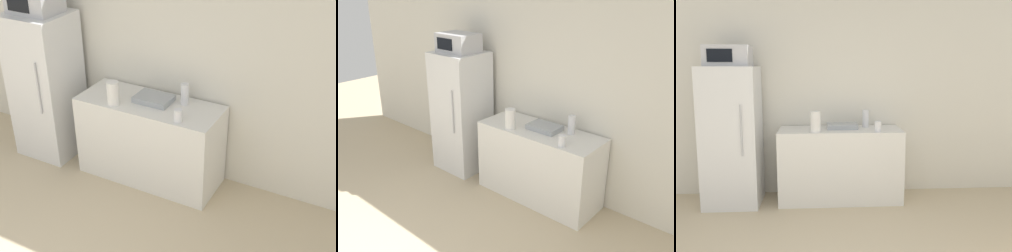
% 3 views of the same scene
% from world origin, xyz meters
% --- Properties ---
extents(wall_back, '(8.00, 0.06, 2.60)m').
position_xyz_m(wall_back, '(0.00, 3.17, 1.30)').
color(wall_back, silver).
rests_on(wall_back, ground_plane).
extents(refrigerator, '(0.66, 0.64, 1.69)m').
position_xyz_m(refrigerator, '(-1.22, 2.76, 0.84)').
color(refrigerator, silver).
rests_on(refrigerator, ground_plane).
extents(microwave, '(0.52, 0.39, 0.25)m').
position_xyz_m(microwave, '(-1.22, 2.76, 1.81)').
color(microwave, '#BCBCC1').
rests_on(microwave, refrigerator).
extents(counter, '(1.52, 0.60, 0.91)m').
position_xyz_m(counter, '(0.11, 2.82, 0.46)').
color(counter, silver).
rests_on(counter, ground_plane).
extents(sink_basin, '(0.38, 0.27, 0.06)m').
position_xyz_m(sink_basin, '(0.14, 2.86, 0.94)').
color(sink_basin, '#9EA3A8').
rests_on(sink_basin, counter).
extents(bottle_tall, '(0.08, 0.08, 0.22)m').
position_xyz_m(bottle_tall, '(0.44, 2.96, 1.03)').
color(bottle_tall, silver).
rests_on(bottle_tall, counter).
extents(bottle_short, '(0.08, 0.08, 0.13)m').
position_xyz_m(bottle_short, '(0.55, 2.60, 0.98)').
color(bottle_short, silver).
rests_on(bottle_short, counter).
extents(paper_towel_roll, '(0.12, 0.12, 0.25)m').
position_xyz_m(paper_towel_roll, '(-0.20, 2.61, 1.04)').
color(paper_towel_roll, white).
rests_on(paper_towel_roll, counter).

